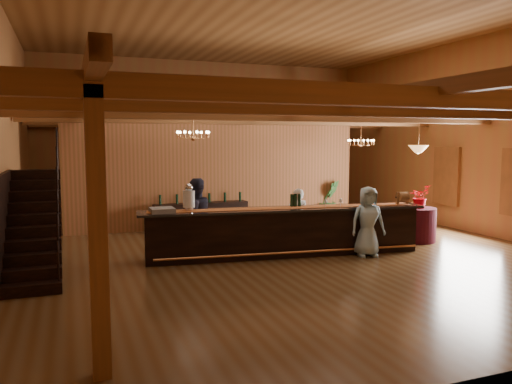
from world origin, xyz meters
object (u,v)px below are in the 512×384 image
object	(u,v)px
floor_plant	(329,200)
guest	(368,222)
chandelier_right	(361,142)
raffle_drum	(402,197)
tasting_bar	(285,231)
beverage_dispenser	(189,198)
pendant_lamp	(418,149)
chandelier_left	(193,135)
backbar_shelf	(202,216)
staff_second	(195,217)
round_table	(416,224)
bartender	(298,218)

from	to	relation	value
floor_plant	guest	bearing A→B (deg)	-109.35
chandelier_right	guest	distance (m)	4.46
raffle_drum	floor_plant	world-z (taller)	raffle_drum
tasting_bar	beverage_dispenser	bearing A→B (deg)	178.59
pendant_lamp	chandelier_left	bearing A→B (deg)	166.10
backbar_shelf	floor_plant	distance (m)	4.41
backbar_shelf	floor_plant	world-z (taller)	floor_plant
staff_second	beverage_dispenser	bearing A→B (deg)	44.33
beverage_dispenser	chandelier_left	size ratio (longest dim) A/B	0.75
tasting_bar	chandelier_left	world-z (taller)	chandelier_left
backbar_shelf	beverage_dispenser	bearing A→B (deg)	-111.88
chandelier_right	chandelier_left	bearing A→B (deg)	-168.11
pendant_lamp	staff_second	world-z (taller)	pendant_lamp
chandelier_left	staff_second	size ratio (longest dim) A/B	0.45
backbar_shelf	chandelier_left	distance (m)	3.38
tasting_bar	backbar_shelf	bearing A→B (deg)	110.19
chandelier_left	beverage_dispenser	bearing A→B (deg)	-107.91
round_table	chandelier_left	size ratio (longest dim) A/B	1.27
beverage_dispenser	round_table	bearing A→B (deg)	-0.08
raffle_drum	bartender	xyz separation A→B (m)	(-2.23, 1.12, -0.54)
round_table	guest	distance (m)	2.40
bartender	floor_plant	distance (m)	4.46
tasting_bar	chandelier_right	world-z (taller)	chandelier_right
tasting_bar	pendant_lamp	distance (m)	4.29
chandelier_left	bartender	world-z (taller)	chandelier_left
backbar_shelf	round_table	bearing A→B (deg)	-40.95
beverage_dispenser	staff_second	world-z (taller)	staff_second
raffle_drum	bartender	bearing A→B (deg)	153.44
staff_second	floor_plant	size ratio (longest dim) A/B	1.34
pendant_lamp	bartender	xyz separation A→B (m)	(-3.20, 0.42, -1.67)
bartender	staff_second	size ratio (longest dim) A/B	0.82
backbar_shelf	pendant_lamp	size ratio (longest dim) A/B	3.13
tasting_bar	round_table	bearing A→B (deg)	11.29
pendant_lamp	round_table	bearing A→B (deg)	0.00
guest	pendant_lamp	bearing A→B (deg)	38.29
staff_second	floor_plant	bearing A→B (deg)	-164.37
bartender	guest	bearing A→B (deg)	149.17
beverage_dispenser	guest	xyz separation A→B (m)	(3.87, -1.03, -0.59)
guest	chandelier_right	bearing A→B (deg)	73.01
beverage_dispenser	chandelier_left	distance (m)	2.00
backbar_shelf	staff_second	xyz separation A→B (m)	(-0.96, -3.20, 0.49)
floor_plant	raffle_drum	bearing A→B (deg)	-96.97
chandelier_left	chandelier_right	xyz separation A→B (m)	(5.46, 1.15, -0.19)
tasting_bar	guest	xyz separation A→B (m)	(1.72, -0.72, 0.24)
tasting_bar	chandelier_left	bearing A→B (deg)	142.25
tasting_bar	staff_second	distance (m)	2.08
backbar_shelf	tasting_bar	bearing A→B (deg)	-80.25
chandelier_left	floor_plant	world-z (taller)	chandelier_left
chandelier_left	pendant_lamp	xyz separation A→B (m)	(5.57, -1.38, -0.36)
chandelier_right	staff_second	distance (m)	6.25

